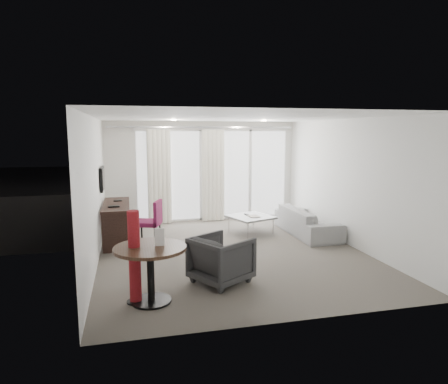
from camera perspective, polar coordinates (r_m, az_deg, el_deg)
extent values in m
cube|color=#59524A|center=(7.93, 1.03, -8.52)|extent=(5.00, 6.00, 0.00)
cube|color=white|center=(7.58, 1.09, 10.61)|extent=(5.00, 6.00, 0.00)
cube|color=silver|center=(7.42, -17.95, 0.17)|extent=(0.00, 6.00, 2.60)
cube|color=silver|center=(8.62, 17.36, 1.32)|extent=(0.00, 6.00, 2.60)
cube|color=silver|center=(4.85, 10.10, -3.85)|extent=(5.00, 0.00, 2.60)
cylinder|color=#FFE0B2|center=(8.99, -7.21, 10.17)|extent=(0.12, 0.12, 0.02)
cylinder|color=#FFE0B2|center=(9.46, 5.73, 10.11)|extent=(0.12, 0.12, 0.02)
cylinder|color=maroon|center=(5.63, -12.66, -9.08)|extent=(0.31, 0.31, 1.29)
imported|color=#2D2D2E|center=(6.29, -0.38, -9.59)|extent=(1.10, 1.09, 0.74)
imported|color=gray|center=(9.38, 11.79, -4.10)|extent=(0.81, 2.06, 0.60)
cube|color=#4D4D50|center=(12.27, -2.93, -2.66)|extent=(5.60, 3.00, 0.12)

